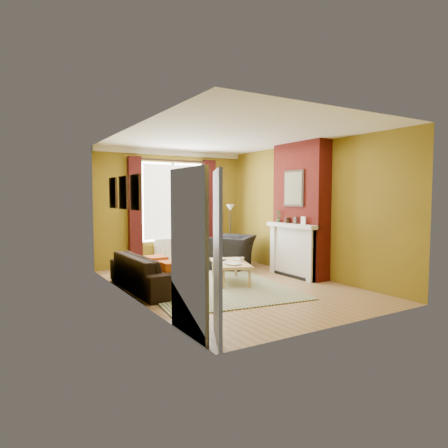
% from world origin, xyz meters
% --- Properties ---
extents(ground, '(5.50, 5.50, 0.00)m').
position_xyz_m(ground, '(0.00, 0.00, 0.00)').
color(ground, olive).
rests_on(ground, ground).
extents(room_walls, '(3.82, 5.54, 2.83)m').
position_xyz_m(room_walls, '(0.64, 0.27, 1.39)').
color(room_walls, olive).
rests_on(room_walls, ground).
extents(striped_rug, '(2.91, 3.73, 0.02)m').
position_xyz_m(striped_rug, '(-0.34, 0.20, 0.01)').
color(striped_rug, '#314487').
rests_on(striped_rug, ground).
extents(sofa, '(0.89, 2.18, 0.63)m').
position_xyz_m(sofa, '(-1.42, 0.49, 0.32)').
color(sofa, black).
rests_on(sofa, ground).
extents(armchair, '(1.54, 1.53, 0.75)m').
position_xyz_m(armchair, '(0.96, 1.58, 0.38)').
color(armchair, black).
rests_on(armchair, ground).
extents(coffee_table, '(0.98, 1.35, 0.41)m').
position_xyz_m(coffee_table, '(0.12, 0.21, 0.36)').
color(coffee_table, tan).
rests_on(coffee_table, ground).
extents(wicker_stool, '(0.40, 0.40, 0.40)m').
position_xyz_m(wicker_stool, '(0.41, 2.10, 0.20)').
color(wicker_stool, olive).
rests_on(wicker_stool, ground).
extents(floor_lamp, '(0.23, 0.23, 1.48)m').
position_xyz_m(floor_lamp, '(1.32, 2.15, 1.17)').
color(floor_lamp, black).
rests_on(floor_lamp, ground).
extents(book_a, '(0.24, 0.31, 0.03)m').
position_xyz_m(book_a, '(-0.11, -0.09, 0.42)').
color(book_a, '#999999').
rests_on(book_a, coffee_table).
extents(book_b, '(0.30, 0.32, 0.02)m').
position_xyz_m(book_b, '(0.33, 0.41, 0.41)').
color(book_b, '#999999').
rests_on(book_b, coffee_table).
extents(mug, '(0.10, 0.10, 0.09)m').
position_xyz_m(mug, '(0.32, 0.10, 0.45)').
color(mug, '#999999').
rests_on(mug, coffee_table).
extents(tv_remote, '(0.16, 0.16, 0.02)m').
position_xyz_m(tv_remote, '(0.10, 0.42, 0.42)').
color(tv_remote, '#262629').
rests_on(tv_remote, coffee_table).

